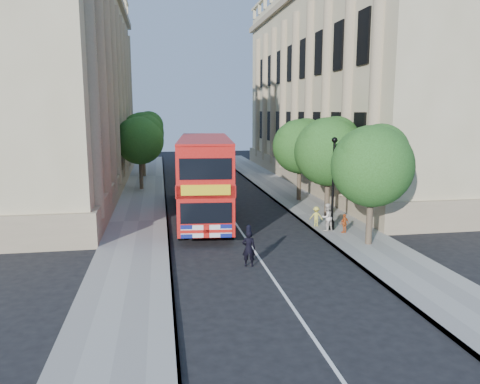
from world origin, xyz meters
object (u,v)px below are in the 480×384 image
lamp_post (333,188)px  police_constable (249,248)px  box_van (192,182)px  woman_pedestrian (327,217)px  double_decker_bus (205,177)px

lamp_post → police_constable: 7.76m
box_van → lamp_post: bearing=-55.0°
police_constable → woman_pedestrian: size_ratio=1.04×
lamp_post → box_van: (-7.10, 10.06, -1.00)m
police_constable → box_van: bearing=-73.7°
lamp_post → police_constable: size_ratio=3.24×
box_van → police_constable: 15.14m
lamp_post → police_constable: lamp_post is taller
double_decker_bus → police_constable: size_ratio=6.95×
double_decker_bus → police_constable: bearing=-77.7°
double_decker_bus → box_van: double_decker_bus is taller
police_constable → woman_pedestrian: 7.19m
woman_pedestrian → police_constable: bearing=16.1°
double_decker_bus → box_van: size_ratio=2.05×
police_constable → double_decker_bus: bearing=-71.9°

